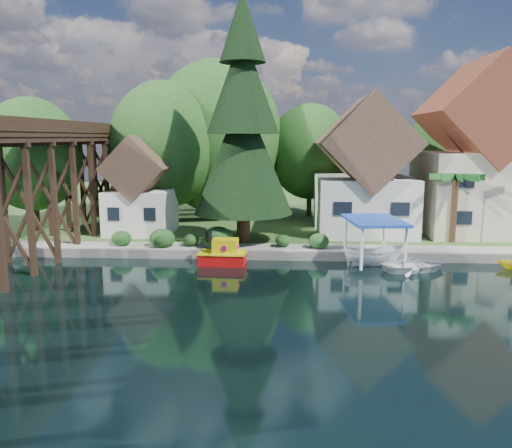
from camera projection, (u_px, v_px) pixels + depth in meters
The scene contains 15 objects.
ground at pixel (272, 297), 25.85m from camera, with size 140.00×140.00×0.00m, color black.
bank at pixel (279, 205), 59.25m from camera, with size 140.00×52.00×0.50m, color #2E5220.
seawall at pixel (335, 256), 33.44m from camera, with size 60.00×0.40×0.62m, color slate.
promenade at pixel (362, 249), 34.57m from camera, with size 50.00×2.60×0.06m, color gray.
trestle_bridge at pixel (17, 183), 30.92m from camera, with size 4.12×44.18×9.30m.
house_left at pixel (364, 175), 40.31m from camera, with size 7.64×8.64×11.02m.
house_center at pixel (477, 159), 40.08m from camera, with size 8.65×9.18×13.89m.
shed at pixel (140, 192), 40.07m from camera, with size 5.09×5.40×7.85m.
bg_trees at pixel (289, 147), 45.44m from camera, with size 49.90×13.30×10.57m.
shrubs at pixel (210, 238), 35.00m from camera, with size 15.76×2.47×1.70m.
conifer at pixel (243, 125), 35.59m from camera, with size 7.21×7.21×17.75m.
palm_tree at pixel (456, 179), 36.23m from camera, with size 4.98×4.98×5.39m.
tugboat at pixel (223, 254), 32.41m from camera, with size 3.16×1.83×2.24m.
boat_white_a at pixel (415, 264), 30.88m from camera, with size 2.93×4.10×0.85m, color white.
boat_canopy at pixel (374, 246), 31.87m from camera, with size 3.98×5.10×3.06m.
Camera 1 is at (0.57, -24.82, 8.19)m, focal length 35.00 mm.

